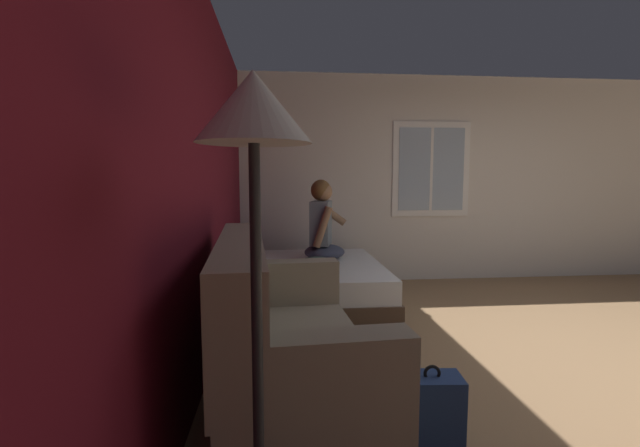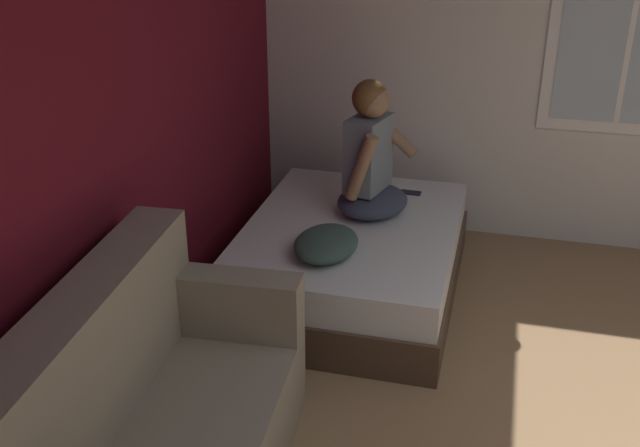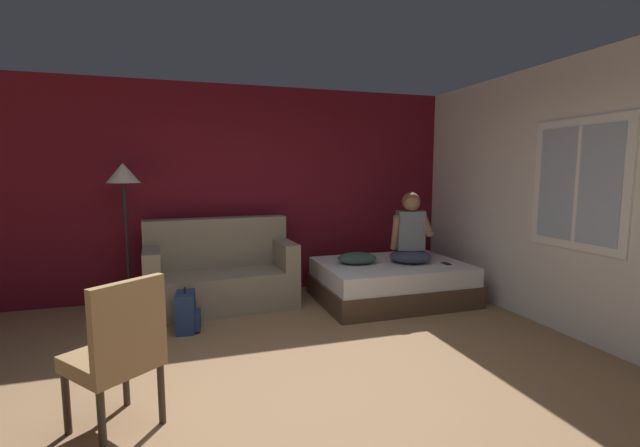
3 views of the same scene
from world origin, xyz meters
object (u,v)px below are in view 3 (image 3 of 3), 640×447
person_seated (411,234)px  backpack (187,313)px  couch (221,274)px  bed (391,281)px  throw_pillow (357,258)px  side_chair (118,350)px  cell_phone (446,264)px  floor_lamp (124,188)px

person_seated → backpack: bearing=-174.3°
backpack → couch: bearing=61.6°
couch → backpack: couch is taller
backpack → bed: bearing=7.8°
backpack → throw_pillow: size_ratio=0.95×
side_chair → throw_pillow: 3.15m
person_seated → throw_pillow: bearing=169.1°
bed → person_seated: (0.23, -0.07, 0.60)m
couch → cell_phone: bearing=-14.5°
couch → throw_pillow: (1.61, -0.34, 0.16)m
bed → throw_pillow: (-0.43, 0.06, 0.31)m
person_seated → throw_pillow: person_seated is taller
bed → cell_phone: bearing=-25.2°
backpack → side_chair: bearing=-103.5°
backpack → cell_phone: cell_phone is taller
backpack → throw_pillow: throw_pillow is taller
backpack → throw_pillow: (2.01, 0.39, 0.36)m
cell_phone → side_chair: bearing=28.6°
couch → floor_lamp: floor_lamp is taller
throw_pillow → floor_lamp: size_ratio=0.28×
bed → side_chair: 3.47m
person_seated → cell_phone: person_seated is taller
couch → side_chair: 2.51m
couch → cell_phone: couch is taller
person_seated → floor_lamp: size_ratio=0.51×
bed → backpack: size_ratio=3.93×
backpack → cell_phone: size_ratio=3.18×
side_chair → person_seated: bearing=31.9°
side_chair → throw_pillow: bearing=40.2°
bed → backpack: bed is taller
cell_phone → person_seated: bearing=-27.1°
bed → person_seated: 0.64m
bed → side_chair: bearing=-145.1°
bed → couch: (-2.05, 0.40, 0.16)m
cell_phone → floor_lamp: bearing=-9.5°
backpack → cell_phone: 3.06m
side_chair → backpack: size_ratio=2.14×
side_chair → couch: bearing=71.6°
bed → cell_phone: (0.61, -0.28, 0.25)m
side_chair → cell_phone: side_chair is taller
backpack → floor_lamp: floor_lamp is taller
throw_pillow → cell_phone: throw_pillow is taller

